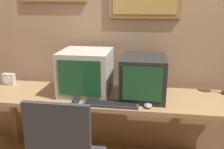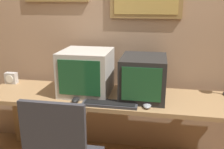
{
  "view_description": "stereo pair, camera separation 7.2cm",
  "coord_description": "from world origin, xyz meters",
  "views": [
    {
      "loc": [
        0.32,
        -1.29,
        1.55
      ],
      "look_at": [
        0.0,
        0.8,
        0.93
      ],
      "focal_mm": 40.0,
      "sensor_mm": 36.0,
      "label": 1
    },
    {
      "loc": [
        0.39,
        -1.28,
        1.55
      ],
      "look_at": [
        0.0,
        0.8,
        0.93
      ],
      "focal_mm": 40.0,
      "sensor_mm": 36.0,
      "label": 2
    }
  ],
  "objects": [
    {
      "name": "monitor_left",
      "position": [
        -0.25,
        0.84,
        0.93
      ],
      "size": [
        0.44,
        0.45,
        0.4
      ],
      "color": "#B7B2A8",
      "rests_on": "desk"
    },
    {
      "name": "wall_back",
      "position": [
        -0.0,
        1.21,
        1.31
      ],
      "size": [
        8.0,
        0.08,
        2.6
      ],
      "color": "tan",
      "rests_on": "ground_plane"
    },
    {
      "name": "keyboard_main",
      "position": [
        0.02,
        0.59,
        0.75
      ],
      "size": [
        0.45,
        0.14,
        0.03
      ],
      "color": "#333338",
      "rests_on": "desk"
    },
    {
      "name": "mouse_far_corner",
      "position": [
        -0.28,
        0.6,
        0.75
      ],
      "size": [
        0.06,
        0.11,
        0.04
      ],
      "color": "black",
      "rests_on": "desk"
    },
    {
      "name": "mouse_near_keyboard",
      "position": [
        0.33,
        0.6,
        0.75
      ],
      "size": [
        0.07,
        0.12,
        0.03
      ],
      "color": "gray",
      "rests_on": "desk"
    },
    {
      "name": "desk",
      "position": [
        0.0,
        0.8,
        0.66
      ],
      "size": [
        2.37,
        0.6,
        0.73
      ],
      "color": "#99754C",
      "rests_on": "ground_plane"
    },
    {
      "name": "monitor_right",
      "position": [
        0.27,
        0.83,
        0.92
      ],
      "size": [
        0.38,
        0.47,
        0.36
      ],
      "color": "black",
      "rests_on": "desk"
    },
    {
      "name": "desk_clock",
      "position": [
        -1.09,
        0.96,
        0.79
      ],
      "size": [
        0.12,
        0.07,
        0.11
      ],
      "color": "#B7B2AD",
      "rests_on": "desk"
    }
  ]
}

